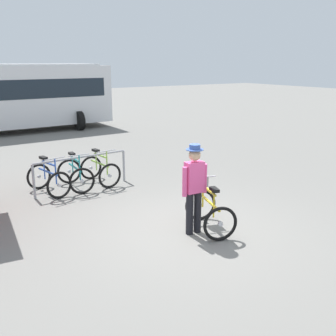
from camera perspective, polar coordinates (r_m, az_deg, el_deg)
The scene contains 7 objects.
ground_plane at distance 7.75m, azimuth 2.83°, elevation -8.93°, with size 80.00×80.00×0.00m, color slate.
bike_rack_rail at distance 10.16m, azimuth -12.43°, elevation 0.40°, with size 2.51×0.21×0.88m.
racked_bike_blue at distance 10.11m, azimuth -16.92°, elevation -1.57°, with size 0.86×1.21×0.97m.
racked_bike_teal at distance 10.35m, azimuth -13.29°, elevation -0.93°, with size 0.70×1.14×0.98m.
racked_bike_lime at distance 10.63m, azimuth -9.83°, elevation -0.32°, with size 0.77×1.17×0.98m.
featured_bicycle at distance 7.70m, azimuth 5.85°, elevation -5.59°, with size 0.95×1.25×0.97m.
person_with_featured_bike at distance 7.29m, azimuth 3.81°, elevation -2.56°, with size 0.53×0.32×1.72m.
Camera 1 is at (-4.17, -5.72, 3.16)m, focal length 42.06 mm.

